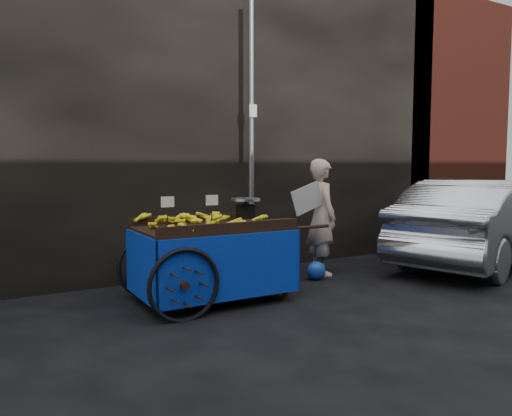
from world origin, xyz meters
TOP-DOWN VIEW (x-y plane):
  - ground at (0.00, 0.00)m, footprint 80.00×80.00m
  - building_wall at (0.39, 2.60)m, footprint 13.50×2.00m
  - street_pole at (0.30, 1.30)m, footprint 0.12×0.10m
  - banana_cart at (-0.88, 0.31)m, footprint 2.41×1.23m
  - vendor at (1.18, 0.76)m, footprint 0.88×0.68m
  - plastic_bag at (0.90, 0.51)m, footprint 0.29×0.23m
  - parked_car at (3.89, 0.00)m, footprint 4.45×2.61m

SIDE VIEW (x-z plane):
  - ground at x=0.00m, z-range 0.00..0.00m
  - plastic_bag at x=0.90m, z-range 0.00..0.26m
  - parked_car at x=3.89m, z-range 0.00..1.39m
  - banana_cart at x=-0.88m, z-range 0.15..1.45m
  - vendor at x=1.18m, z-range 0.00..1.71m
  - street_pole at x=0.30m, z-range 0.01..4.01m
  - building_wall at x=0.39m, z-range 0.00..5.00m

